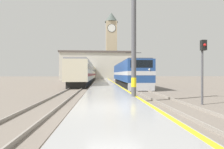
{
  "coord_description": "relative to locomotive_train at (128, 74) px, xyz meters",
  "views": [
    {
      "loc": [
        -0.65,
        -7.7,
        1.82
      ],
      "look_at": [
        1.71,
        27.16,
        1.72
      ],
      "focal_mm": 28.0,
      "sensor_mm": 36.0,
      "label": 1
    }
  ],
  "objects": [
    {
      "name": "locomotive_train",
      "position": [
        0.0,
        0.0,
        0.0
      ],
      "size": [
        2.92,
        17.73,
        4.55
      ],
      "color": "black",
      "rests_on": "ground"
    },
    {
      "name": "signal_post",
      "position": [
        1.79,
        -16.48,
        0.73
      ],
      "size": [
        0.3,
        0.39,
        3.8
      ],
      "color": "#4C4C51",
      "rests_on": "ground"
    },
    {
      "name": "station_building",
      "position": [
        -5.38,
        28.74,
        2.58
      ],
      "size": [
        22.42,
        6.68,
        8.77
      ],
      "color": "beige",
      "rests_on": "ground"
    },
    {
      "name": "platform",
      "position": [
        -3.58,
        6.35,
        -1.64
      ],
      "size": [
        3.58,
        140.0,
        0.39
      ],
      "color": "#999999",
      "rests_on": "ground"
    },
    {
      "name": "ground_plane",
      "position": [
        -3.58,
        11.35,
        -1.84
      ],
      "size": [
        200.0,
        200.0,
        0.0
      ],
      "primitive_type": "plane",
      "color": "#70665B"
    },
    {
      "name": "rail_track_far",
      "position": [
        -7.13,
        6.35,
        -1.81
      ],
      "size": [
        2.84,
        140.0,
        0.16
      ],
      "color": "#70665B",
      "rests_on": "ground"
    },
    {
      "name": "rail_track_near",
      "position": [
        0.0,
        6.35,
        -1.81
      ],
      "size": [
        2.84,
        140.0,
        0.16
      ],
      "color": "#70665B",
      "rests_on": "ground"
    },
    {
      "name": "passenger_train",
      "position": [
        -7.13,
        17.51,
        0.2
      ],
      "size": [
        2.92,
        47.34,
        3.78
      ],
      "color": "black",
      "rests_on": "ground"
    },
    {
      "name": "clock_tower",
      "position": [
        0.05,
        40.83,
        11.76
      ],
      "size": [
        5.11,
        5.11,
        25.53
      ],
      "color": "tan",
      "rests_on": "ground"
    },
    {
      "name": "catenary_mast",
      "position": [
        -2.03,
        -15.29,
        2.87
      ],
      "size": [
        2.4,
        0.33,
        8.81
      ],
      "color": "#4C4C51",
      "rests_on": "platform"
    }
  ]
}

